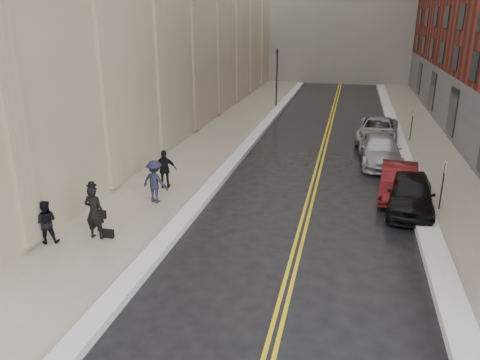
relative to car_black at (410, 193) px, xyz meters
The scene contains 18 objects.
ground 10.39m from the car_black, 130.19° to the right, with size 160.00×160.00×0.00m, color black.
sidewalk_left 13.82m from the car_black, 144.13° to the left, with size 4.00×64.00×0.15m, color gray.
sidewalk_right 8.44m from the car_black, 74.02° to the left, with size 3.00×64.00×0.15m, color gray.
lane_stripe_a 9.19m from the car_black, 118.03° to the left, with size 0.12×64.00×0.01m, color gold.
lane_stripe_b 9.08m from the car_black, 116.69° to the left, with size 0.12×64.00×0.01m, color gold.
snow_ridge_left 12.03m from the car_black, 137.69° to the left, with size 0.70×60.80×0.26m, color silver.
snow_ridge_right 8.12m from the car_black, 86.71° to the left, with size 0.85×60.80×0.30m, color silver.
traffic_signal 24.07m from the car_black, 112.80° to the left, with size 0.18×0.15×5.20m.
parking_sign_near 1.35m from the car_black, ahead, with size 0.06×0.35×2.23m.
parking_sign_far 12.16m from the car_black, 84.26° to the left, with size 0.06×0.35×2.23m.
car_black is the anchor object (origin of this frame).
car_maroon 1.69m from the car_black, 102.01° to the left, with size 1.56×4.48×1.48m, color #4F0E11.
car_silver_near 6.85m from the car_black, 97.82° to the left, with size 2.15×5.28×1.53m, color #9C9DA3.
car_silver_far 11.89m from the car_black, 94.32° to the left, with size 2.54×5.52×1.53m, color #95989C.
pedestrian_main 12.73m from the car_black, 153.49° to the right, with size 0.74×0.49×2.03m, color black.
pedestrian_a 14.40m from the car_black, 153.51° to the right, with size 0.77×0.60×1.59m, color black.
pedestrian_b 10.85m from the car_black, 169.97° to the right, with size 1.21×0.70×1.88m, color black.
pedestrian_c 10.96m from the car_black, behind, with size 1.07×0.45×1.83m, color black.
Camera 1 is at (3.97, -11.59, 7.77)m, focal length 35.00 mm.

